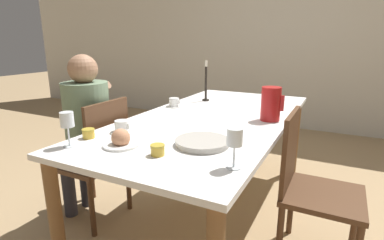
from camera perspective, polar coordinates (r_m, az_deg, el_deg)
ground_plane at (r=2.36m, az=3.56°, el=-16.92°), size 20.00×20.00×0.00m
wall_back at (r=4.53m, az=17.61°, el=15.02°), size 10.00×0.06×2.60m
dining_table at (r=2.09m, az=3.85°, el=-1.54°), size 0.99×2.07×0.74m
chair_person_side at (r=2.18m, az=-17.76°, el=-6.85°), size 0.42×0.42×0.87m
chair_opposite at (r=1.84m, az=21.59°, el=-11.47°), size 0.42×0.42×0.87m
person_seated at (r=2.18m, az=-19.73°, el=-0.93°), size 0.39×0.41×1.16m
red_pitcher at (r=2.01m, az=14.77°, el=3.03°), size 0.15×0.13×0.22m
wine_glass_water at (r=1.22m, az=8.12°, el=-3.64°), size 0.07×0.07×0.17m
wine_glass_juice at (r=1.58m, az=-22.68°, el=-0.31°), size 0.07×0.07×0.18m
teacup_near_person at (r=1.75m, az=-13.21°, el=-1.37°), size 0.13×0.13×0.07m
teacup_across at (r=2.37m, az=-3.43°, el=3.26°), size 0.13×0.13×0.07m
serving_tray at (r=1.51m, az=2.00°, el=-4.28°), size 0.28×0.28×0.03m
bread_plate at (r=1.53m, az=-13.39°, el=-3.76°), size 0.18×0.18×0.09m
jam_jar_amber at (r=1.70m, az=-19.12°, el=-2.34°), size 0.07×0.07×0.05m
jam_jar_red at (r=1.38m, az=-6.57°, el=-5.57°), size 0.07×0.07×0.05m
candlestick_tall at (r=2.58m, az=2.66°, el=6.63°), size 0.06×0.06×0.34m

